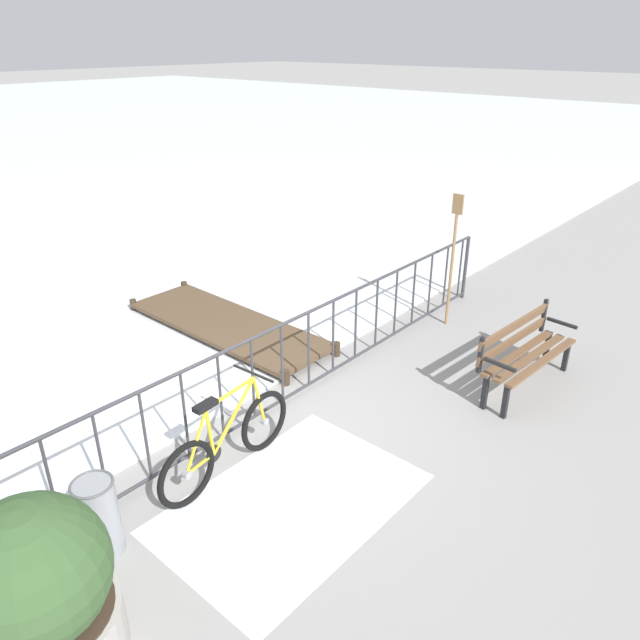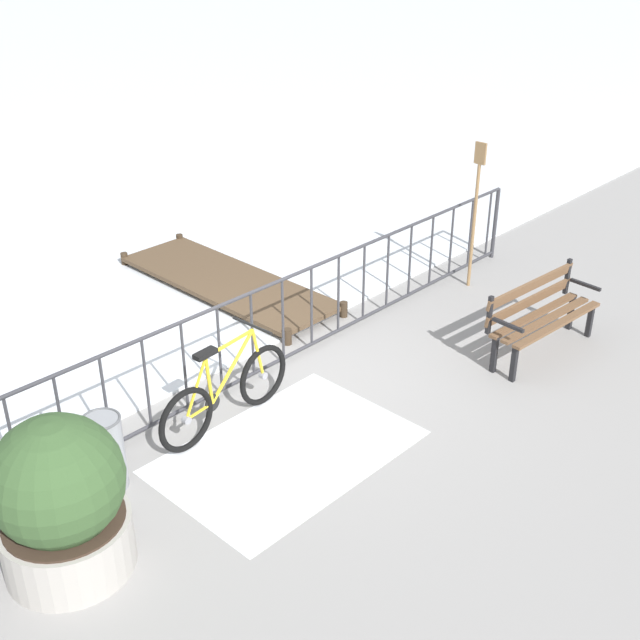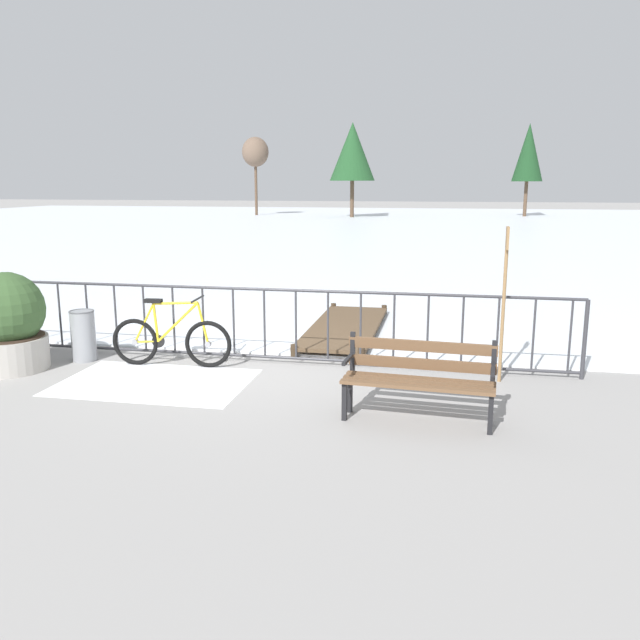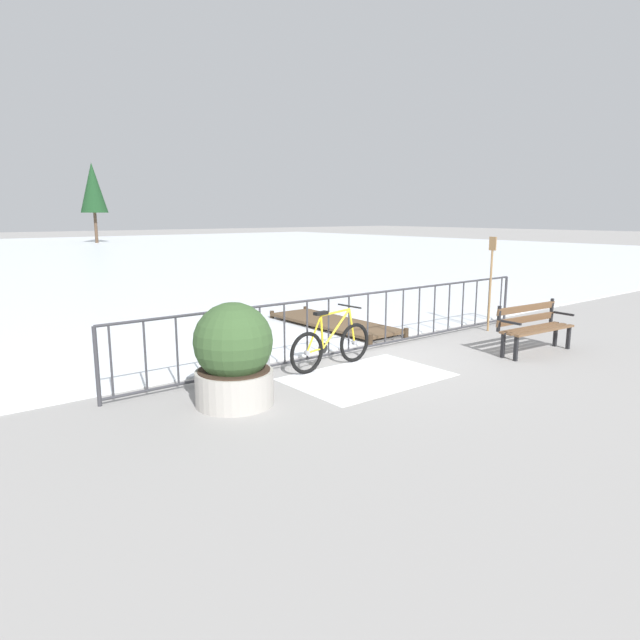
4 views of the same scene
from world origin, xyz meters
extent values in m
plane|color=gray|center=(0.00, 0.00, 0.00)|extent=(160.00, 160.00, 0.00)
cube|color=white|center=(-0.90, -1.20, 0.00)|extent=(2.40, 1.61, 0.01)
cylinder|color=#38383D|center=(0.00, 0.00, 1.05)|extent=(9.00, 0.04, 0.04)
cylinder|color=#38383D|center=(0.00, 0.00, 0.08)|extent=(9.00, 0.04, 0.04)
cylinder|color=#38383D|center=(4.50, 0.00, 0.53)|extent=(0.06, 0.06, 1.05)
cylinder|color=#38383D|center=(-2.96, 0.00, 0.57)|extent=(0.03, 0.03, 0.97)
cylinder|color=#38383D|center=(-2.50, 0.00, 0.57)|extent=(0.03, 0.03, 0.97)
cylinder|color=#38383D|center=(-2.05, 0.00, 0.57)|extent=(0.03, 0.03, 0.97)
cylinder|color=#38383D|center=(-1.59, 0.00, 0.57)|extent=(0.03, 0.03, 0.97)
cylinder|color=#38383D|center=(-1.14, 0.00, 0.57)|extent=(0.03, 0.03, 0.97)
cylinder|color=#38383D|center=(-0.68, 0.00, 0.57)|extent=(0.03, 0.03, 0.97)
cylinder|color=#38383D|center=(-0.23, 0.00, 0.57)|extent=(0.03, 0.03, 0.97)
cylinder|color=#38383D|center=(0.23, 0.00, 0.57)|extent=(0.03, 0.03, 0.97)
cylinder|color=#38383D|center=(0.68, 0.00, 0.57)|extent=(0.03, 0.03, 0.97)
cylinder|color=#38383D|center=(1.14, 0.00, 0.57)|extent=(0.03, 0.03, 0.97)
cylinder|color=#38383D|center=(1.59, 0.00, 0.57)|extent=(0.03, 0.03, 0.97)
cylinder|color=#38383D|center=(2.05, 0.00, 0.57)|extent=(0.03, 0.03, 0.97)
cylinder|color=#38383D|center=(2.50, 0.00, 0.57)|extent=(0.03, 0.03, 0.97)
cylinder|color=#38383D|center=(2.96, 0.00, 0.57)|extent=(0.03, 0.03, 0.97)
cylinder|color=#38383D|center=(3.41, 0.00, 0.57)|extent=(0.03, 0.03, 0.97)
cylinder|color=#38383D|center=(3.87, 0.00, 0.57)|extent=(0.03, 0.03, 0.97)
cylinder|color=#38383D|center=(4.32, 0.00, 0.57)|extent=(0.03, 0.03, 0.97)
torus|color=black|center=(-1.51, -0.48, 0.33)|extent=(0.66, 0.10, 0.66)
cylinder|color=gray|center=(-1.51, -0.48, 0.33)|extent=(0.08, 0.07, 0.08)
torus|color=black|center=(-0.46, -0.41, 0.33)|extent=(0.66, 0.10, 0.66)
cylinder|color=gray|center=(-0.46, -0.41, 0.33)|extent=(0.08, 0.07, 0.08)
cylinder|color=yellow|center=(-1.20, -0.46, 0.62)|extent=(0.08, 0.04, 0.53)
cylinder|color=yellow|center=(-0.88, -0.44, 0.63)|extent=(0.61, 0.08, 0.59)
cylinder|color=yellow|center=(-0.90, -0.44, 0.90)|extent=(0.63, 0.08, 0.07)
cylinder|color=yellow|center=(-1.34, -0.47, 0.34)|extent=(0.34, 0.05, 0.05)
cylinder|color=yellow|center=(-1.36, -0.47, 0.61)|extent=(0.32, 0.05, 0.56)
cylinder|color=yellow|center=(-0.53, -0.42, 0.62)|extent=(0.16, 0.04, 0.59)
cube|color=black|center=(-1.22, -0.46, 0.92)|extent=(0.25, 0.12, 0.05)
cylinder|color=black|center=(-0.59, -0.42, 0.96)|extent=(0.06, 0.52, 0.03)
cylinder|color=black|center=(-1.17, -0.46, 0.35)|extent=(0.18, 0.03, 0.18)
cube|color=brown|center=(2.48, -1.84, 0.44)|extent=(1.60, 0.22, 0.04)
cube|color=brown|center=(2.47, -2.00, 0.44)|extent=(1.60, 0.22, 0.04)
cube|color=brown|center=(2.45, -2.15, 0.44)|extent=(1.60, 0.22, 0.04)
cube|color=brown|center=(2.48, -1.75, 0.58)|extent=(1.60, 0.17, 0.12)
cube|color=brown|center=(2.48, -1.75, 0.78)|extent=(1.60, 0.17, 0.12)
cube|color=black|center=(3.21, -2.18, 0.22)|extent=(0.05, 0.06, 0.44)
cube|color=black|center=(3.23, -1.92, 0.22)|extent=(0.05, 0.06, 0.44)
cube|color=black|center=(3.24, -1.80, 0.67)|extent=(0.05, 0.05, 0.45)
cube|color=black|center=(3.22, -2.05, 0.64)|extent=(0.07, 0.40, 0.04)
cube|color=black|center=(1.70, -2.07, 0.22)|extent=(0.05, 0.06, 0.44)
cube|color=black|center=(1.72, -1.81, 0.22)|extent=(0.05, 0.06, 0.44)
cube|color=black|center=(1.73, -1.69, 0.67)|extent=(0.05, 0.05, 0.45)
cube|color=black|center=(1.71, -1.94, 0.64)|extent=(0.07, 0.40, 0.04)
cylinder|color=#ADA8A0|center=(-3.09, -1.02, 0.23)|extent=(1.01, 1.01, 0.45)
cylinder|color=#38281E|center=(-3.09, -1.02, 0.46)|extent=(0.93, 0.93, 0.02)
sphere|color=#38562D|center=(-3.09, -1.02, 0.83)|extent=(1.02, 1.02, 1.02)
cylinder|color=gray|center=(-2.34, -0.41, 0.36)|extent=(0.34, 0.34, 0.72)
torus|color=#545558|center=(-2.34, -0.41, 0.72)|extent=(0.35, 0.35, 0.02)
cylinder|color=#937047|center=(3.44, -0.31, 0.85)|extent=(0.04, 0.04, 1.70)
cube|color=#937047|center=(3.44, -0.31, 1.84)|extent=(0.03, 0.16, 0.28)
cube|color=brown|center=(1.07, 1.97, 0.12)|extent=(1.10, 3.35, 0.06)
cylinder|color=#3C2E20|center=(0.58, 0.30, 0.10)|extent=(0.10, 0.10, 0.20)
cylinder|color=#3C2E20|center=(1.57, 0.30, 0.10)|extent=(0.10, 0.10, 0.20)
cylinder|color=#3C2E20|center=(0.58, 3.65, 0.10)|extent=(0.10, 0.10, 0.20)
cylinder|color=#3C2E20|center=(1.57, 3.65, 0.10)|extent=(0.10, 0.10, 0.20)
camera|label=1|loc=(-3.93, -4.21, 3.92)|focal=33.37mm
camera|label=2|loc=(-5.18, -5.71, 4.66)|focal=45.11mm
camera|label=3|loc=(2.72, -8.65, 2.51)|focal=36.59mm
camera|label=4|loc=(-6.50, -7.10, 2.43)|focal=31.07mm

